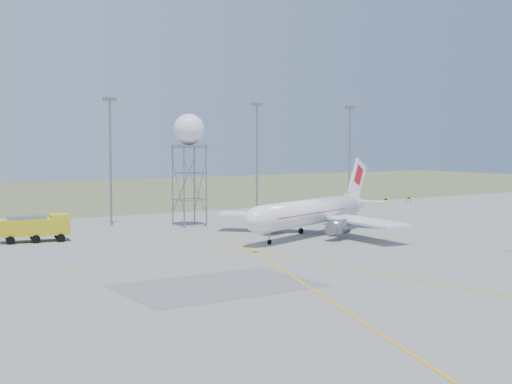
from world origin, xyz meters
TOP-DOWN VIEW (x-y plane):
  - ground at (0.00, 0.00)m, footprint 400.00×400.00m
  - grass_strip at (0.00, 140.00)m, footprint 400.00×120.00m
  - mast_b at (-10.00, 66.00)m, footprint 2.20×0.50m
  - mast_c at (18.00, 66.00)m, footprint 2.20×0.50m
  - mast_d at (40.00, 66.00)m, footprint 2.20×0.50m
  - taxi_sign_near at (55.60, 72.00)m, footprint 1.60×0.17m
  - taxi_sign_far at (62.60, 72.00)m, footprint 1.60×0.17m
  - airliner_main at (9.11, 38.37)m, footprint 31.11×29.20m
  - radar_tower at (0.23, 58.58)m, footprint 4.94×4.94m
  - fire_truck at (-25.41, 53.97)m, footprint 9.42×4.97m

SIDE VIEW (x-z plane):
  - ground at x=0.00m, z-range 0.00..0.00m
  - grass_strip at x=0.00m, z-range 0.00..0.03m
  - taxi_sign_near at x=55.60m, z-range 0.29..1.49m
  - taxi_sign_far at x=62.60m, z-range 0.29..1.49m
  - fire_truck at x=-25.41m, z-range -0.07..3.53m
  - airliner_main at x=9.11m, z-range -2.12..8.82m
  - radar_tower at x=0.23m, z-range 1.09..18.98m
  - mast_b at x=-10.00m, z-range 1.82..22.32m
  - mast_c at x=18.00m, z-range 1.82..22.32m
  - mast_d at x=40.00m, z-range 1.82..22.32m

